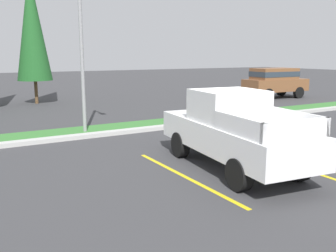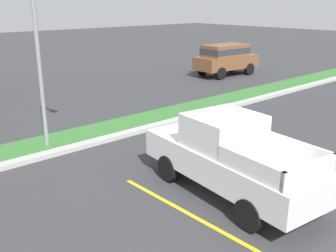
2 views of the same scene
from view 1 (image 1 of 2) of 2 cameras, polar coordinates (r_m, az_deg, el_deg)
ground_plane at (r=11.34m, az=10.06°, el=-4.93°), size 120.00×120.00×0.00m
parking_line_near at (r=9.59m, az=2.57°, el=-7.68°), size 0.12×4.80×0.01m
parking_line_far at (r=11.50m, az=15.72°, el=-4.93°), size 0.12×4.80×0.01m
curb_strip at (r=15.36m, az=-2.03°, el=-0.33°), size 56.00×0.40×0.15m
grass_median at (r=16.33m, az=-3.86°, el=0.17°), size 56.00×1.80×0.06m
pickup_truck_main at (r=10.26m, az=9.79°, el=-0.60°), size 2.50×5.41×2.10m
suv_distant at (r=27.57m, az=15.94°, el=6.66°), size 4.70×2.16×2.10m
street_light at (r=14.73m, az=-12.88°, el=13.33°), size 0.24×1.49×6.43m
cypress_tree_center at (r=24.93m, az=-19.99°, el=14.14°), size 2.10×2.10×8.07m
traffic_cone at (r=12.01m, az=20.91°, el=-3.16°), size 0.36×0.36×0.60m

